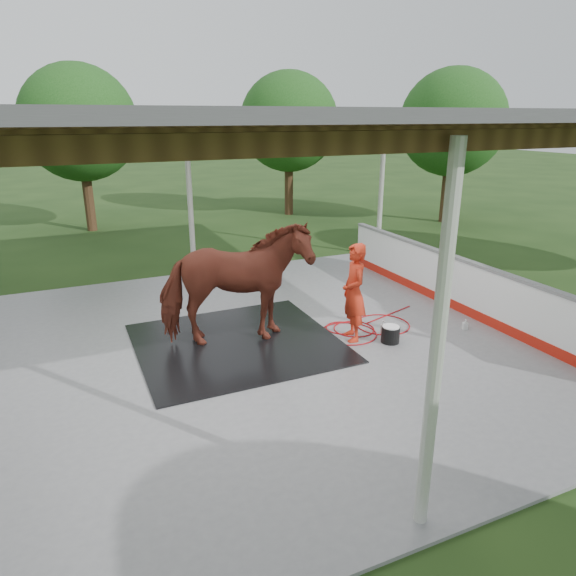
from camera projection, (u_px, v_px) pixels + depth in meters
name	position (u px, v px, depth m)	size (l,w,h in m)	color
ground	(259.00, 347.00, 9.44)	(100.00, 100.00, 0.00)	#1E3814
concrete_slab	(259.00, 346.00, 9.43)	(12.00, 10.00, 0.05)	slate
pavilion_structure	(254.00, 121.00, 8.17)	(12.60, 10.60, 4.05)	beige
dasher_board	(458.00, 285.00, 11.03)	(0.16, 8.00, 1.15)	#B51B0F
tree_belt	(252.00, 131.00, 9.12)	(28.00, 28.00, 5.80)	#382314
rubber_mat	(237.00, 343.00, 9.48)	(3.58, 3.36, 0.03)	black
horse	(235.00, 284.00, 9.12)	(1.21, 2.65, 2.24)	maroon
handler	(354.00, 292.00, 9.40)	(0.67, 0.44, 1.84)	red
wash_bucket	(390.00, 334.00, 9.49)	(0.34, 0.34, 0.32)	black
soap_bottle_a	(383.00, 328.00, 9.83)	(0.11, 0.11, 0.28)	silver
soap_bottle_b	(465.00, 324.00, 10.07)	(0.09, 0.10, 0.21)	#338CD8
hose_coil	(361.00, 329.00, 10.11)	(2.54, 1.30, 0.02)	#A00B10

